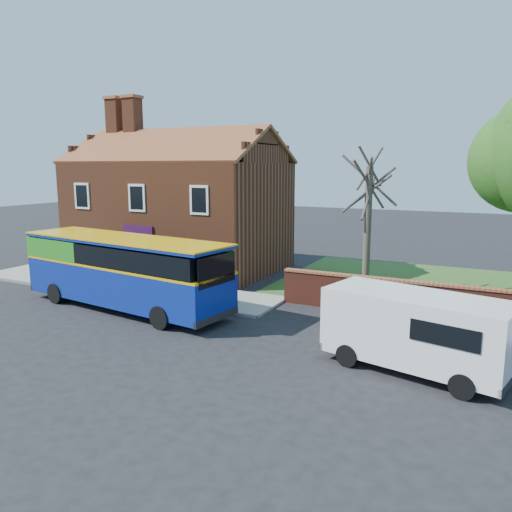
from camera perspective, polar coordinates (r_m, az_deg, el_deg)
The scene contains 7 objects.
ground at distance 18.83m, azimuth -10.89°, elevation -9.51°, with size 120.00×120.00×0.00m, color black.
pavement at distance 27.37m, azimuth -15.37°, elevation -3.32°, with size 18.00×3.50×0.12m, color gray.
kerb at distance 26.13m, azimuth -17.91°, elevation -4.07°, with size 18.00×0.15×0.14m, color slate.
shop_building at distance 31.30m, azimuth -8.70°, elevation 4.83°, with size 12.30×8.13×10.50m.
bus at distance 23.12m, azimuth -15.37°, elevation -1.30°, with size 10.83×4.09×3.22m.
van_near at distance 16.29m, azimuth 17.91°, elevation -7.91°, with size 5.93×3.44×2.44m.
bare_tree at distance 25.12m, azimuth 12.64°, elevation 3.65°, with size 2.58×3.07×6.88m.
Camera 1 is at (10.84, -14.04, 6.31)m, focal length 35.00 mm.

